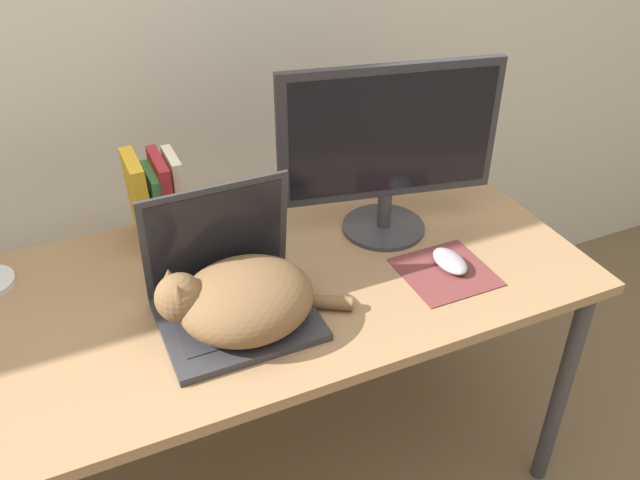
# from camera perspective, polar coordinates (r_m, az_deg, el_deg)

# --- Properties ---
(desk) EXTENTS (1.49, 0.74, 0.74)m
(desk) POSITION_cam_1_polar(r_m,az_deg,el_deg) (1.66, -3.79, -5.02)
(desk) COLOR #93704C
(desk) RESTS_ON ground_plane
(laptop) EXTENTS (0.33, 0.28, 0.29)m
(laptop) POSITION_cam_1_polar(r_m,az_deg,el_deg) (1.49, -7.47, -4.48)
(laptop) COLOR #2D2D33
(laptop) RESTS_ON desk
(cat) EXTENTS (0.42, 0.28, 0.16)m
(cat) POSITION_cam_1_polar(r_m,az_deg,el_deg) (1.45, -6.69, -4.97)
(cat) COLOR brown
(cat) RESTS_ON desk
(external_monitor) EXTENTS (0.54, 0.22, 0.45)m
(external_monitor) POSITION_cam_1_polar(r_m,az_deg,el_deg) (1.67, 5.80, 7.88)
(external_monitor) COLOR #333338
(external_monitor) RESTS_ON desk
(mousepad) EXTENTS (0.21, 0.21, 0.00)m
(mousepad) POSITION_cam_1_polar(r_m,az_deg,el_deg) (1.66, 10.50, -2.66)
(mousepad) COLOR brown
(mousepad) RESTS_ON desk
(computer_mouse) EXTENTS (0.07, 0.11, 0.03)m
(computer_mouse) POSITION_cam_1_polar(r_m,az_deg,el_deg) (1.67, 10.89, -1.76)
(computer_mouse) COLOR #99999E
(computer_mouse) RESTS_ON mousepad
(book_row) EXTENTS (0.12, 0.16, 0.24)m
(book_row) POSITION_cam_1_polar(r_m,az_deg,el_deg) (1.74, -13.67, 3.26)
(book_row) COLOR gold
(book_row) RESTS_ON desk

